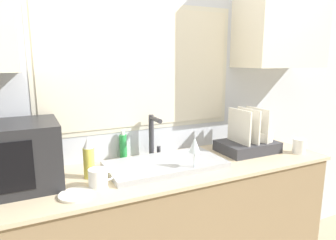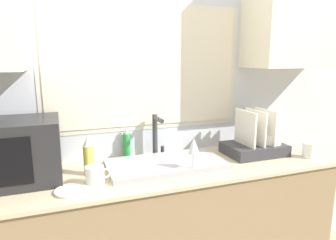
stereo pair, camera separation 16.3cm
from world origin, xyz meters
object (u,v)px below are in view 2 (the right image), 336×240
object	(u,v)px
spray_bottle	(89,156)
mug_near_sink	(95,175)
faucet	(156,133)
wine_glass	(194,147)
microwave	(8,152)
soap_bottle	(127,145)
dish_rack	(256,144)

from	to	relation	value
spray_bottle	mug_near_sink	size ratio (longest dim) A/B	1.74
faucet	wine_glass	world-z (taller)	faucet
faucet	spray_bottle	distance (m)	0.46
spray_bottle	microwave	bearing A→B (deg)	175.01
soap_bottle	microwave	bearing A→B (deg)	-164.32
soap_bottle	wine_glass	size ratio (longest dim) A/B	0.92
mug_near_sink	dish_rack	bearing A→B (deg)	7.64
spray_bottle	wine_glass	size ratio (longest dim) A/B	1.11
mug_near_sink	wine_glass	world-z (taller)	wine_glass
soap_bottle	dish_rack	bearing A→B (deg)	-15.21
dish_rack	soap_bottle	world-z (taller)	dish_rack
microwave	wine_glass	size ratio (longest dim) A/B	2.50
spray_bottle	soap_bottle	distance (m)	0.33
microwave	dish_rack	distance (m)	1.43
faucet	spray_bottle	size ratio (longest dim) A/B	1.24
mug_near_sink	soap_bottle	bearing A→B (deg)	56.45
faucet	microwave	distance (m)	0.82
wine_glass	soap_bottle	bearing A→B (deg)	126.03
dish_rack	spray_bottle	xyz separation A→B (m)	(-1.05, 0.01, 0.04)
spray_bottle	wine_glass	bearing A→B (deg)	-18.16
mug_near_sink	wine_glass	distance (m)	0.53
dish_rack	microwave	bearing A→B (deg)	178.40
faucet	spray_bottle	world-z (taller)	faucet
microwave	soap_bottle	size ratio (longest dim) A/B	2.71
spray_bottle	soap_bottle	size ratio (longest dim) A/B	1.20
microwave	mug_near_sink	bearing A→B (deg)	-24.33
dish_rack	faucet	bearing A→B (deg)	164.75
faucet	dish_rack	size ratio (longest dim) A/B	0.72
dish_rack	spray_bottle	world-z (taller)	dish_rack
mug_near_sink	wine_glass	bearing A→B (deg)	-3.14
dish_rack	mug_near_sink	xyz separation A→B (m)	(-1.04, -0.14, -0.02)
wine_glass	microwave	bearing A→B (deg)	167.20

